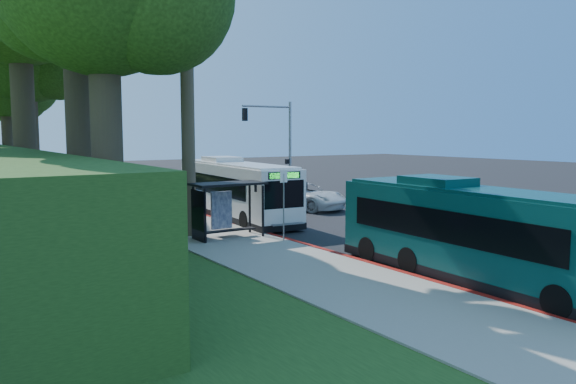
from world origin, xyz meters
TOP-DOWN VIEW (x-y plane):
  - ground at (0.00, 0.00)m, footprint 140.00×140.00m
  - sidewalk at (-7.30, 0.00)m, footprint 4.50×70.00m
  - red_curb at (-5.00, -4.00)m, footprint 0.25×30.00m
  - grass_verge at (-13.00, 5.00)m, footprint 8.00×70.00m
  - bus_shelter at (-7.26, -2.86)m, footprint 3.20×1.51m
  - stop_sign_pole at (-5.40, -5.00)m, footprint 0.35×0.06m
  - traffic_signal_pole at (3.78, 10.00)m, footprint 4.10×0.30m
  - tree_2 at (-11.89, 15.98)m, footprint 8.82×8.40m
  - tree_4 at (-11.40, 31.98)m, footprint 8.40×8.00m
  - tree_5 at (-10.41, 39.99)m, footprint 7.35×7.00m
  - white_bus at (-3.74, 2.61)m, footprint 3.14×11.37m
  - teal_bus at (-3.66, -13.51)m, footprint 2.74×10.95m
  - pickup at (1.53, 3.60)m, footprint 4.26×6.38m

SIDE VIEW (x-z plane):
  - ground at x=0.00m, z-range 0.00..0.00m
  - grass_verge at x=-13.00m, z-range 0.00..0.06m
  - sidewalk at x=-7.30m, z-range 0.00..0.12m
  - red_curb at x=-5.00m, z-range 0.00..0.13m
  - pickup at x=1.53m, z-range 0.00..1.63m
  - teal_bus at x=-3.66m, z-range -0.04..3.20m
  - white_bus at x=-3.74m, z-range -0.04..3.31m
  - bus_shelter at x=-7.26m, z-range 0.53..3.08m
  - stop_sign_pole at x=-5.40m, z-range 0.50..3.67m
  - traffic_signal_pole at x=3.78m, z-range 0.92..7.92m
  - tree_5 at x=-10.41m, z-range 2.53..15.39m
  - tree_4 at x=-11.40m, z-range 2.66..16.80m
  - tree_2 at x=-11.89m, z-range 2.92..18.04m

